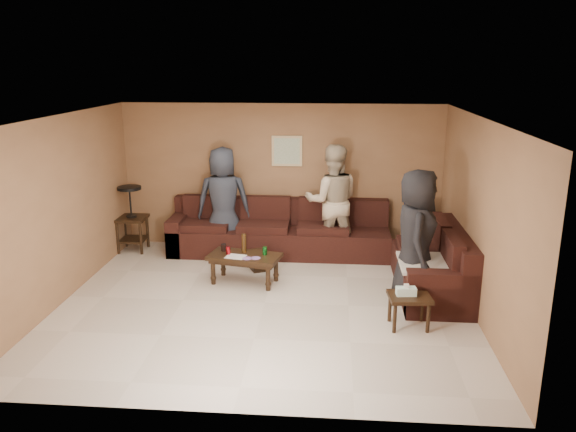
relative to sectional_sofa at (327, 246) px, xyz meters
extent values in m
plane|color=beige|center=(-0.81, -1.52, -0.33)|extent=(5.50, 5.50, 0.00)
cube|color=beige|center=(-0.81, -1.52, 2.12)|extent=(5.50, 5.00, 0.10)
cube|color=#906744|center=(-0.81, 0.98, 0.92)|extent=(5.50, 0.10, 2.50)
cube|color=#906744|center=(-0.81, -4.02, 0.92)|extent=(5.50, 0.10, 2.50)
cube|color=#906744|center=(-3.56, -1.52, 0.92)|extent=(0.10, 5.00, 2.50)
cube|color=#906744|center=(1.94, -1.52, 0.92)|extent=(0.10, 5.00, 2.50)
cube|color=black|center=(-0.81, 0.53, -0.10)|extent=(3.70, 0.90, 0.45)
cube|color=black|center=(-0.81, 0.86, 0.35)|extent=(3.70, 0.24, 0.45)
cube|color=black|center=(-2.54, 0.53, -0.01)|extent=(0.24, 0.90, 0.63)
cube|color=black|center=(1.49, -0.92, -0.10)|extent=(0.90, 2.00, 0.45)
cube|color=black|center=(1.82, -0.92, 0.35)|extent=(0.24, 2.00, 0.45)
cube|color=black|center=(1.49, -1.80, -0.01)|extent=(0.90, 0.24, 0.63)
cube|color=#14163F|center=(1.49, 0.53, 0.42)|extent=(0.45, 0.14, 0.45)
cube|color=beige|center=(1.49, -1.37, 0.25)|extent=(1.00, 0.85, 0.04)
cube|color=black|center=(-1.19, -0.82, 0.08)|extent=(1.12, 0.72, 0.06)
cube|color=black|center=(-1.19, -0.82, 0.02)|extent=(1.03, 0.63, 0.05)
cylinder|color=black|center=(-1.65, -0.91, -0.14)|extent=(0.07, 0.07, 0.38)
cylinder|color=black|center=(-0.82, -1.09, -0.14)|extent=(0.07, 0.07, 0.38)
cylinder|color=black|center=(-1.57, -0.54, -0.14)|extent=(0.07, 0.07, 0.38)
cylinder|color=black|center=(-0.74, -0.72, -0.14)|extent=(0.07, 0.07, 0.38)
cylinder|color=#A1121A|center=(-1.44, -0.81, 0.17)|extent=(0.07, 0.07, 0.12)
cylinder|color=#157724|center=(-0.90, -0.78, 0.17)|extent=(0.07, 0.07, 0.12)
cylinder|color=#331F0B|center=(-1.22, -0.70, 0.25)|extent=(0.07, 0.07, 0.28)
cylinder|color=black|center=(-1.53, -0.67, 0.16)|extent=(0.08, 0.08, 0.11)
cube|color=silver|center=(-1.31, -0.91, 0.11)|extent=(0.32, 0.27, 0.00)
cylinder|color=#D54B95|center=(-1.13, -0.97, 0.11)|extent=(0.14, 0.14, 0.01)
cylinder|color=#D54B95|center=(-1.01, -0.95, 0.11)|extent=(0.14, 0.14, 0.01)
cube|color=black|center=(-3.35, 0.49, 0.25)|extent=(0.51, 0.51, 0.05)
cube|color=black|center=(-3.35, 0.49, -0.13)|extent=(0.45, 0.45, 0.03)
cylinder|color=black|center=(-3.55, 0.29, -0.04)|extent=(0.05, 0.05, 0.58)
cylinder|color=black|center=(-3.15, 0.30, -0.04)|extent=(0.05, 0.05, 0.58)
cylinder|color=black|center=(-3.56, 0.68, -0.04)|extent=(0.05, 0.05, 0.58)
cylinder|color=black|center=(-3.16, 0.70, -0.04)|extent=(0.05, 0.05, 0.58)
cylinder|color=black|center=(-3.35, 0.49, 0.29)|extent=(0.18, 0.18, 0.03)
cylinder|color=black|center=(-3.35, 0.49, 0.54)|extent=(0.03, 0.03, 0.48)
cylinder|color=black|center=(-3.35, 0.49, 0.78)|extent=(0.40, 0.40, 0.05)
cube|color=black|center=(1.04, -2.08, 0.07)|extent=(0.54, 0.46, 0.05)
cylinder|color=black|center=(0.86, -2.26, -0.13)|extent=(0.05, 0.05, 0.40)
cylinder|color=black|center=(1.26, -2.22, -0.13)|extent=(0.05, 0.05, 0.40)
cylinder|color=black|center=(0.83, -1.94, -0.13)|extent=(0.05, 0.05, 0.40)
cylinder|color=black|center=(1.23, -1.90, -0.13)|extent=(0.05, 0.05, 0.40)
cube|color=white|center=(1.00, -2.08, 0.14)|extent=(0.25, 0.14, 0.10)
cube|color=silver|center=(1.00, -2.08, 0.21)|extent=(0.06, 0.04, 0.05)
cube|color=black|center=(-1.05, -0.27, -0.17)|extent=(0.35, 0.35, 0.32)
cube|color=tan|center=(-0.71, 0.96, 1.37)|extent=(0.52, 0.03, 0.52)
cube|color=beige|center=(-0.71, 0.95, 1.37)|extent=(0.44, 0.01, 0.44)
imported|color=#282D38|center=(-1.75, 0.51, 0.59)|extent=(0.97, 0.71, 1.83)
imported|color=#C6B293|center=(0.07, 0.51, 0.62)|extent=(0.97, 0.78, 1.89)
imported|color=black|center=(1.20, -1.25, 0.59)|extent=(0.66, 0.94, 1.83)
camera|label=1|loc=(0.07, -8.52, 2.85)|focal=35.00mm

